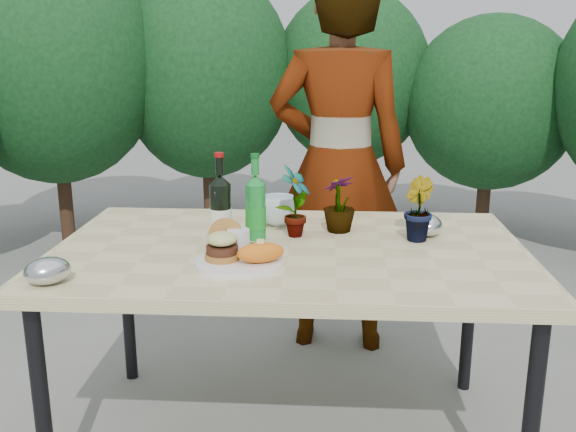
# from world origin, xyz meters

# --- Properties ---
(patio_table) EXTENTS (1.60, 1.00, 0.75)m
(patio_table) POSITION_xyz_m (0.00, 0.00, 0.69)
(patio_table) COLOR beige
(patio_table) RESTS_ON ground
(shrub_hedge) EXTENTS (6.95, 5.01, 2.12)m
(shrub_hedge) POSITION_xyz_m (0.13, 1.68, 1.14)
(shrub_hedge) COLOR #382316
(shrub_hedge) RESTS_ON ground
(dinner_plate) EXTENTS (0.28, 0.28, 0.01)m
(dinner_plate) POSITION_xyz_m (-0.14, -0.19, 0.76)
(dinner_plate) COLOR white
(dinner_plate) RESTS_ON patio_table
(burger_stack) EXTENTS (0.11, 0.16, 0.11)m
(burger_stack) POSITION_xyz_m (-0.20, -0.17, 0.81)
(burger_stack) COLOR #B7722D
(burger_stack) RESTS_ON dinner_plate
(sweet_potato) EXTENTS (0.17, 0.12, 0.06)m
(sweet_potato) POSITION_xyz_m (-0.08, -0.21, 0.80)
(sweet_potato) COLOR orange
(sweet_potato) RESTS_ON dinner_plate
(grilled_veg) EXTENTS (0.08, 0.05, 0.03)m
(grilled_veg) POSITION_xyz_m (-0.13, -0.10, 0.78)
(grilled_veg) COLOR olive
(grilled_veg) RESTS_ON dinner_plate
(wine_bottle) EXTENTS (0.08, 0.08, 0.32)m
(wine_bottle) POSITION_xyz_m (-0.24, 0.03, 0.87)
(wine_bottle) COLOR black
(wine_bottle) RESTS_ON patio_table
(sparkling_water) EXTENTS (0.07, 0.07, 0.30)m
(sparkling_water) POSITION_xyz_m (-0.12, 0.09, 0.86)
(sparkling_water) COLOR #17802D
(sparkling_water) RESTS_ON patio_table
(plastic_cup) EXTENTS (0.07, 0.07, 0.09)m
(plastic_cup) POSITION_xyz_m (-0.16, -0.13, 0.80)
(plastic_cup) COLOR silver
(plastic_cup) RESTS_ON patio_table
(seedling_left) EXTENTS (0.14, 0.16, 0.26)m
(seedling_left) POSITION_xyz_m (0.01, 0.12, 0.88)
(seedling_left) COLOR #2B5A1E
(seedling_left) RESTS_ON patio_table
(seedling_mid) EXTENTS (0.13, 0.14, 0.22)m
(seedling_mid) POSITION_xyz_m (0.44, 0.11, 0.86)
(seedling_mid) COLOR #29551D
(seedling_mid) RESTS_ON patio_table
(seedling_right) EXTENTS (0.17, 0.17, 0.21)m
(seedling_right) POSITION_xyz_m (0.17, 0.20, 0.85)
(seedling_right) COLOR #205B1F
(seedling_right) RESTS_ON patio_table
(blue_bowl) EXTENTS (0.18, 0.18, 0.11)m
(blue_bowl) POSITION_xyz_m (-0.06, 0.27, 0.81)
(blue_bowl) COLOR silver
(blue_bowl) RESTS_ON patio_table
(foil_packet_left) EXTENTS (0.17, 0.17, 0.08)m
(foil_packet_left) POSITION_xyz_m (-0.67, -0.39, 0.79)
(foil_packet_left) COLOR #AFB1B6
(foil_packet_left) RESTS_ON patio_table
(foil_packet_right) EXTENTS (0.11, 0.13, 0.08)m
(foil_packet_right) POSITION_xyz_m (0.49, 0.17, 0.79)
(foil_packet_right) COLOR #BBBDC2
(foil_packet_right) RESTS_ON patio_table
(person) EXTENTS (0.66, 0.45, 1.76)m
(person) POSITION_xyz_m (0.17, 0.84, 0.88)
(person) COLOR #9E654F
(person) RESTS_ON ground
(terracotta_pot) EXTENTS (0.17, 0.17, 0.14)m
(terracotta_pot) POSITION_xyz_m (-1.54, 2.07, 0.07)
(terracotta_pot) COLOR #BD5730
(terracotta_pot) RESTS_ON ground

